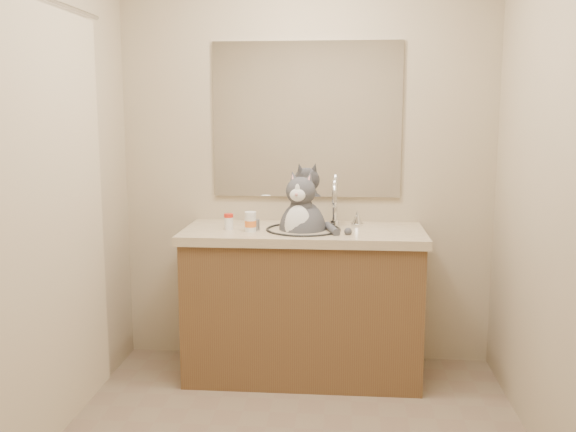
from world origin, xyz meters
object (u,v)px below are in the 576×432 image
object	(u,v)px
pill_bottle_redcap	(229,221)
pill_bottle_orange	(250,222)
grey_canister	(256,225)
cat	(302,227)

from	to	relation	value
pill_bottle_redcap	pill_bottle_orange	bearing A→B (deg)	-21.49
grey_canister	pill_bottle_redcap	bearing A→B (deg)	178.66
pill_bottle_redcap	grey_canister	world-z (taller)	pill_bottle_redcap
pill_bottle_orange	grey_canister	distance (m)	0.06
cat	grey_canister	world-z (taller)	cat
cat	pill_bottle_orange	size ratio (longest dim) A/B	4.90
pill_bottle_redcap	grey_canister	bearing A→B (deg)	-1.34
pill_bottle_orange	grey_canister	xyz separation A→B (m)	(0.03, 0.05, -0.02)
pill_bottle_orange	grey_canister	size ratio (longest dim) A/B	1.80
pill_bottle_redcap	pill_bottle_orange	size ratio (longest dim) A/B	0.81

